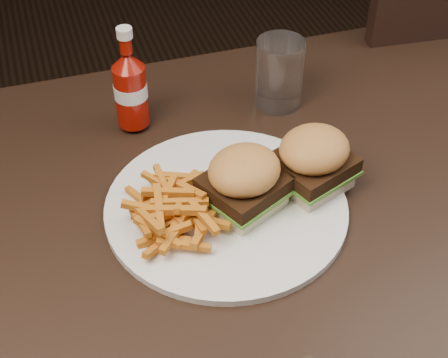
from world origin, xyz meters
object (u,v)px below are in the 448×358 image
object	(u,v)px
plate	(226,207)
dining_table	(252,210)
chair_far	(400,105)
tumbler	(279,75)
ketchup_bottle	(131,96)

from	to	relation	value
plate	dining_table	bearing A→B (deg)	12.03
dining_table	chair_far	size ratio (longest dim) A/B	2.66
dining_table	chair_far	bearing A→B (deg)	42.03
plate	tumbler	bearing A→B (deg)	53.87
chair_far	tumbler	bearing A→B (deg)	38.88
dining_table	chair_far	xyz separation A→B (m)	(0.59, 0.53, -0.30)
chair_far	tumbler	distance (m)	0.67
plate	chair_far	bearing A→B (deg)	40.55
dining_table	tumbler	world-z (taller)	tumbler
plate	ketchup_bottle	world-z (taller)	ketchup_bottle
chair_far	ketchup_bottle	world-z (taller)	ketchup_bottle
tumbler	dining_table	bearing A→B (deg)	-119.48
ketchup_bottle	tumbler	distance (m)	0.25
plate	tumbler	distance (m)	0.28
ketchup_bottle	tumbler	xyz separation A→B (m)	(0.25, -0.01, -0.01)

